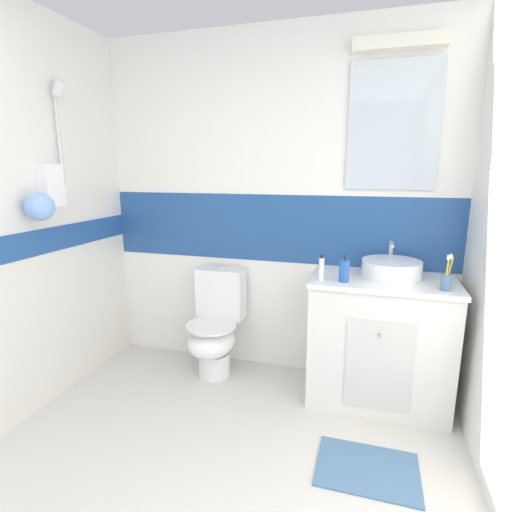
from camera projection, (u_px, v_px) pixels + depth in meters
name	position (u px, v px, depth m)	size (l,w,h in m)	color
ground_plane	(215.00, 475.00, 2.03)	(3.20, 3.48, 0.04)	beige
wall_back_tiled	(277.00, 206.00, 2.91)	(3.20, 0.20, 2.50)	white
vanity_cabinet	(379.00, 340.00, 2.59)	(0.90, 0.54, 0.85)	silver
sink_basin	(391.00, 268.00, 2.52)	(0.37, 0.42, 0.21)	white
toilet	(215.00, 327.00, 2.95)	(0.37, 0.50, 0.81)	white
toothbrush_cup	(446.00, 281.00, 2.24)	(0.06, 0.06, 0.21)	#4C7299
soap_dispenser	(344.00, 271.00, 2.41)	(0.06, 0.06, 0.18)	#2659B2
toothpaste_tube_upright	(321.00, 268.00, 2.44)	(0.03, 0.03, 0.16)	white
bath_mat	(367.00, 469.00, 2.04)	(0.52, 0.38, 0.01)	#4C7299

